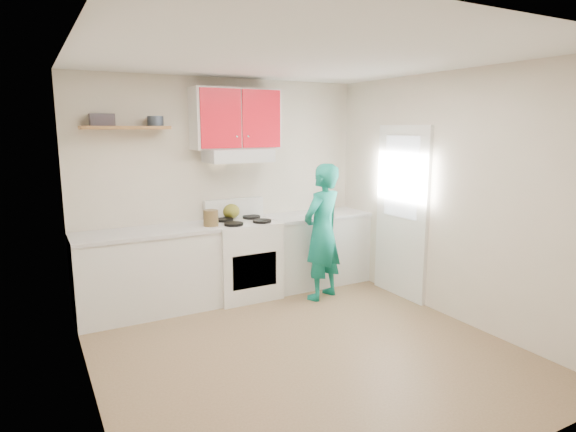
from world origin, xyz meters
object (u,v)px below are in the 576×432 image
stove (244,259)px  person (322,232)px  tin (155,121)px  crock (211,219)px  kettle (231,211)px

stove → person: bearing=-32.4°
person → stove: bearing=-53.8°
tin → crock: 1.23m
stove → kettle: (-0.05, 0.25, 0.55)m
kettle → tin: bearing=-172.5°
crock → person: size_ratio=0.13×
stove → tin: 1.89m
stove → tin: bearing=168.7°
kettle → person: 1.15m
tin → crock: (0.51, -0.25, -1.09)m
crock → stove: bearing=8.6°
tin → crock: size_ratio=0.85×
tin → kettle: size_ratio=0.79×
tin → person: 2.26m
stove → tin: size_ratio=5.31×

